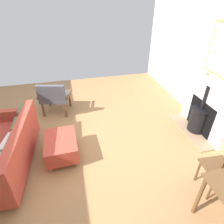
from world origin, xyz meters
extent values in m
cube|color=#A87A4C|center=(0.00, 0.00, 0.00)|extent=(5.80, 6.16, 0.01)
cube|color=beige|center=(-2.90, 0.00, 1.35)|extent=(0.12, 6.16, 2.70)
cube|color=#9E7A5B|center=(-2.43, 0.18, 0.01)|extent=(0.31, 1.21, 0.03)
cube|color=white|center=(-2.71, 0.18, 0.52)|extent=(0.25, 1.27, 1.04)
cube|color=black|center=(-2.61, 0.18, 0.36)|extent=(0.06, 0.71, 0.65)
cylinder|color=black|center=(-2.57, 0.18, 0.28)|extent=(0.36, 0.36, 0.49)
cylinder|color=black|center=(-2.57, 0.18, 0.53)|extent=(0.38, 0.38, 0.02)
cylinder|color=black|center=(-2.57, 0.18, 0.79)|extent=(0.07, 0.07, 0.49)
cube|color=white|center=(-2.69, 0.18, 1.06)|extent=(0.30, 1.35, 0.05)
cylinder|color=#9E9384|center=(-2.72, -0.19, 1.11)|extent=(0.13, 0.13, 0.04)
torus|color=#9E9384|center=(-2.72, -0.19, 1.12)|extent=(0.13, 0.13, 0.01)
cylinder|color=#B2B2B7|center=(1.33, -0.45, 0.05)|extent=(0.04, 0.04, 0.10)
cylinder|color=#B2B2B7|center=(0.68, -0.40, 0.05)|extent=(0.04, 0.04, 0.10)
cylinder|color=#B2B2B7|center=(0.79, 1.05, 0.05)|extent=(0.04, 0.04, 0.10)
cube|color=#B74233|center=(1.06, 0.30, 0.25)|extent=(0.95, 1.77, 0.30)
cube|color=#B74233|center=(0.71, 0.33, 0.58)|extent=(0.27, 1.72, 0.37)
cube|color=#B74233|center=(1.00, -0.49, 0.51)|extent=(0.79, 0.18, 0.21)
cube|color=#4C6B47|center=(0.76, -0.34, 0.55)|extent=(0.13, 0.33, 0.33)
cube|color=#4C6B47|center=(0.79, 0.09, 0.55)|extent=(0.15, 0.33, 0.34)
cube|color=beige|center=(0.82, 0.55, 0.56)|extent=(0.21, 0.38, 0.36)
cylinder|color=#B2B2B7|center=(0.36, -0.01, 0.04)|extent=(0.03, 0.03, 0.09)
cylinder|color=#B2B2B7|center=(0.35, 0.55, 0.04)|extent=(0.03, 0.03, 0.09)
cylinder|color=#B2B2B7|center=(-0.06, -0.02, 0.04)|extent=(0.03, 0.03, 0.09)
cylinder|color=#B2B2B7|center=(-0.07, 0.54, 0.04)|extent=(0.03, 0.03, 0.09)
cube|color=#B74233|center=(0.15, 0.27, 0.23)|extent=(0.54, 0.71, 0.29)
cube|color=brown|center=(-0.08, -1.43, 0.19)|extent=(0.05, 0.05, 0.37)
cube|color=brown|center=(0.42, -1.55, 0.19)|extent=(0.05, 0.05, 0.37)
cube|color=brown|center=(0.03, -0.97, 0.19)|extent=(0.05, 0.05, 0.37)
cube|color=brown|center=(0.53, -1.09, 0.19)|extent=(0.05, 0.05, 0.37)
cube|color=#4C4C56|center=(0.23, -1.26, 0.39)|extent=(0.72, 0.69, 0.08)
cube|color=#4C4C56|center=(0.28, -1.02, 0.62)|extent=(0.61, 0.25, 0.37)
cube|color=brown|center=(-0.09, -1.18, 0.48)|extent=(0.16, 0.53, 0.04)
cube|color=brown|center=(0.54, -1.33, 0.48)|extent=(0.16, 0.53, 0.04)
cylinder|color=brown|center=(-1.52, 1.71, 0.35)|extent=(0.05, 0.05, 0.71)
cylinder|color=brown|center=(-2.15, 1.29, 0.21)|extent=(0.03, 0.03, 0.42)
cylinder|color=brown|center=(-1.83, 1.27, 0.21)|extent=(0.03, 0.03, 0.42)
cylinder|color=brown|center=(-1.81, 1.59, 0.21)|extent=(0.03, 0.03, 0.42)
cube|color=brown|center=(-1.98, 1.44, 0.43)|extent=(0.42, 0.42, 0.02)
camera|label=1|loc=(-0.14, 2.83, 2.50)|focal=30.59mm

